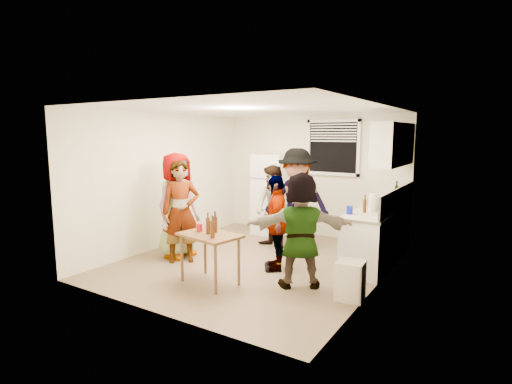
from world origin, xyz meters
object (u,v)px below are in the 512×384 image
Objects in this scene: blue_cup at (350,214)px; guest_orange at (300,286)px; wine_bottle at (396,201)px; guest_back_right at (296,252)px; guest_back_left at (273,249)px; beer_bottle_counter at (365,213)px; serving_table at (210,283)px; guest_black at (276,269)px; guest_stripe at (182,261)px; red_cup at (200,232)px; refrigerator at (273,194)px; trash_bin at (350,280)px; guest_grey at (179,256)px; kettle at (374,209)px; beer_bottle_table at (216,232)px.

guest_orange is (-0.35, -0.99, -0.90)m from blue_cup.
wine_bottle is 2.09m from guest_back_right.
wine_bottle reaches higher than guest_back_left.
beer_bottle_counter is 2.61m from serving_table.
guest_black is at bearing -92.51° from guest_back_right.
beer_bottle_counter is 0.11× the size of guest_back_right.
serving_table is 0.55× the size of guest_back_left.
guest_stripe is at bearing -31.60° from guest_orange.
refrigerator is at bearing 99.29° from red_cup.
refrigerator is 14.11× the size of red_cup.
guest_stripe is (-0.33, -2.49, -0.85)m from refrigerator.
trash_bin is at bearing 143.07° from guest_orange.
blue_cup is at bearing -100.32° from wine_bottle.
trash_bin is 4.18× the size of red_cup.
guest_stripe is at bearing -125.57° from guest_grey.
guest_orange is at bearing 21.73° from red_cup.
guest_grey is 1.81m from guest_black.
blue_cup is 1.29m from trash_bin.
wine_bottle reaches higher than red_cup.
blue_cup is 3.04m from guest_grey.
serving_table is 1.47m from guest_grey.
beer_bottle_counter is 1.65m from guest_black.
guest_stripe is 1.05× the size of guest_orange.
trash_bin is 0.28× the size of guest_grey.
guest_black is (1.79, 0.30, 0.00)m from guest_grey.
kettle is 1.10m from wine_bottle.
serving_table is at bearing -164.58° from trash_bin.
serving_table is (-1.49, -1.56, -0.90)m from blue_cup.
serving_table is 0.73m from beer_bottle_table.
guest_black is at bearing -145.35° from beer_bottle_counter.
beer_bottle_counter is at bearing 47.66° from serving_table.
guest_back_right is at bearing -51.07° from guest_grey.
refrigerator is 1.05× the size of guest_orange.
red_cup is at bearing -122.32° from guest_grey.
serving_table is at bearing -92.72° from beer_bottle_table.
blue_cup reaches higher than guest_back_right.
kettle is at bearing -13.92° from guest_stripe.
blue_cup reaches higher than trash_bin.
refrigerator reaches higher than guest_back_right.
beer_bottle_table is 0.13× the size of guest_stripe.
beer_bottle_table is (-1.64, -1.68, -0.18)m from beer_bottle_counter.
guest_black is at bearing -27.07° from guest_stripe.
blue_cup is at bearing -95.07° from kettle.
wine_bottle is (0.10, 1.10, 0.00)m from kettle.
refrigerator is at bearing 142.02° from guest_back_left.
beer_bottle_counter is 1.61m from guest_orange.
beer_bottle_table is (-1.79, -3.11, -0.18)m from wine_bottle.
trash_bin is 0.32× the size of guest_back_left.
beer_bottle_counter is 0.96× the size of beer_bottle_table.
wine_bottle is 1.71m from blue_cup.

